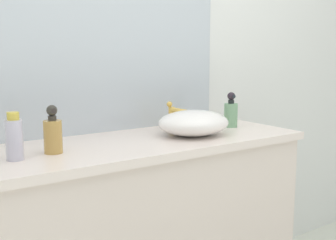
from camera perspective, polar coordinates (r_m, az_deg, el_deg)
The scene contains 8 objects.
bathroom_wall_rear at distance 2.13m, azimuth -5.76°, elevation 9.32°, with size 6.00×0.06×2.60m, color silver.
vanity_counter at distance 1.99m, azimuth -3.57°, elevation -15.61°, with size 1.50×0.54×0.91m.
wall_mirror_panel at distance 2.06m, azimuth -7.87°, elevation 14.80°, with size 1.21×0.01×1.17m, color #B2BCC6.
sink_basin at distance 1.96m, azimuth 3.43°, elevation -0.38°, with size 0.34×0.29×0.11m, color white.
faucet at distance 2.07m, azimuth 0.82°, elevation 0.80°, with size 0.03×0.15×0.14m.
soap_dispenser at distance 2.19m, azimuth 8.40°, elevation 0.96°, with size 0.07×0.07×0.18m.
lotion_bottle at distance 1.66m, azimuth -15.14°, elevation -1.76°, with size 0.07×0.07×0.18m.
perfume_bottle at distance 1.59m, azimuth -19.85°, elevation -2.29°, with size 0.06×0.06×0.17m.
Camera 1 is at (-1.02, -1.14, 1.29)m, focal length 45.62 mm.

